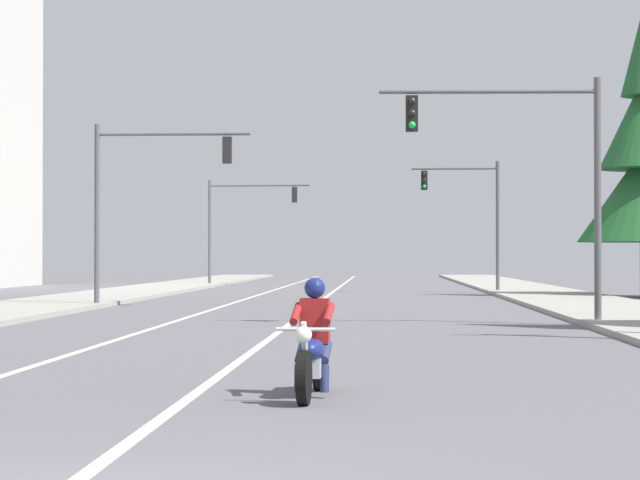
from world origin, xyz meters
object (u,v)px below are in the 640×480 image
Objects in this scene: motorcycle_with_rider at (313,349)px; traffic_signal_near_left at (142,185)px; traffic_signal_mid_right at (473,207)px; traffic_signal_near_right at (533,160)px; traffic_signal_mid_left at (239,214)px.

motorcycle_with_rider is 26.77m from traffic_signal_near_left.
traffic_signal_near_left is 1.00× the size of traffic_signal_mid_right.
traffic_signal_near_left is at bearing 105.86° from motorcycle_with_rider.
traffic_signal_near_right is 1.00× the size of traffic_signal_near_left.
motorcycle_with_rider is at bearing -74.14° from traffic_signal_near_left.
traffic_signal_near_right is 1.00× the size of traffic_signal_mid_left.
traffic_signal_near_right and traffic_signal_near_left have the same top height.
traffic_signal_mid_left is at bearing 90.40° from traffic_signal_near_left.
traffic_signal_mid_right is 18.21m from traffic_signal_mid_left.
traffic_signal_mid_right is at bearing 88.89° from traffic_signal_near_right.
traffic_signal_near_left is at bearing 139.98° from traffic_signal_near_right.
motorcycle_with_rider is 42.49m from traffic_signal_mid_right.
motorcycle_with_rider is at bearing -82.30° from traffic_signal_mid_left.
traffic_signal_near_left is 1.00× the size of traffic_signal_mid_left.
traffic_signal_near_right and traffic_signal_mid_left have the same top height.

